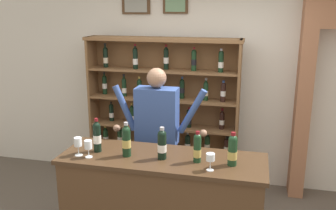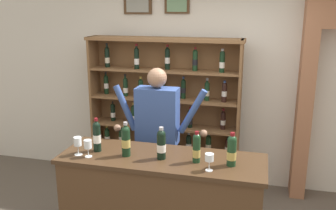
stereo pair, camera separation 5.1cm
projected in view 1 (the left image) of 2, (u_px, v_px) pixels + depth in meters
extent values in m
cube|color=silver|center=(204.00, 64.00, 4.95)|extent=(12.00, 0.16, 3.21)
cube|color=#4C331E|center=(136.00, 4.00, 4.87)|extent=(0.38, 0.02, 0.25)
cube|color=gray|center=(136.00, 4.00, 4.86)|extent=(0.31, 0.01, 0.20)
cube|color=#4C331E|center=(175.00, 4.00, 4.75)|extent=(0.32, 0.02, 0.23)
cube|color=gray|center=(175.00, 4.00, 4.74)|extent=(0.26, 0.01, 0.18)
cube|color=brown|center=(94.00, 110.00, 5.05)|extent=(0.03, 0.32, 1.98)
cube|color=brown|center=(237.00, 120.00, 4.62)|extent=(0.03, 0.32, 1.98)
cube|color=brown|center=(165.00, 112.00, 4.98)|extent=(1.94, 0.02, 1.98)
cube|color=brown|center=(163.00, 177.00, 5.07)|extent=(1.88, 0.30, 0.02)
cylinder|color=black|center=(107.00, 164.00, 5.19)|extent=(0.07, 0.07, 0.21)
sphere|color=black|center=(106.00, 157.00, 5.16)|extent=(0.07, 0.07, 0.07)
cylinder|color=black|center=(106.00, 155.00, 5.15)|extent=(0.03, 0.03, 0.07)
cylinder|color=#B79338|center=(106.00, 154.00, 5.14)|extent=(0.04, 0.04, 0.03)
cylinder|color=beige|center=(107.00, 165.00, 5.19)|extent=(0.07, 0.07, 0.07)
cylinder|color=#19381E|center=(121.00, 165.00, 5.18)|extent=(0.07, 0.07, 0.20)
sphere|color=#19381E|center=(121.00, 158.00, 5.15)|extent=(0.07, 0.07, 0.07)
cylinder|color=#19381E|center=(121.00, 156.00, 5.14)|extent=(0.03, 0.03, 0.08)
cylinder|color=#B79338|center=(121.00, 154.00, 5.14)|extent=(0.04, 0.04, 0.03)
cylinder|color=black|center=(121.00, 167.00, 5.19)|extent=(0.07, 0.07, 0.06)
cylinder|color=#19381E|center=(138.00, 166.00, 5.14)|extent=(0.07, 0.07, 0.20)
sphere|color=#19381E|center=(137.00, 159.00, 5.11)|extent=(0.07, 0.07, 0.07)
cylinder|color=#19381E|center=(137.00, 158.00, 5.10)|extent=(0.03, 0.03, 0.06)
cylinder|color=navy|center=(137.00, 156.00, 5.10)|extent=(0.04, 0.04, 0.03)
cylinder|color=beige|center=(138.00, 168.00, 5.14)|extent=(0.07, 0.07, 0.06)
cylinder|color=black|center=(157.00, 168.00, 5.09)|extent=(0.07, 0.07, 0.21)
sphere|color=black|center=(157.00, 160.00, 5.06)|extent=(0.07, 0.07, 0.07)
cylinder|color=black|center=(157.00, 158.00, 5.05)|extent=(0.03, 0.03, 0.07)
cylinder|color=#B79338|center=(157.00, 157.00, 5.04)|extent=(0.03, 0.03, 0.03)
cylinder|color=silver|center=(157.00, 169.00, 5.09)|extent=(0.07, 0.07, 0.07)
cylinder|color=black|center=(172.00, 170.00, 5.00)|extent=(0.07, 0.07, 0.21)
sphere|color=black|center=(172.00, 163.00, 4.97)|extent=(0.07, 0.07, 0.07)
cylinder|color=black|center=(172.00, 161.00, 4.96)|extent=(0.03, 0.03, 0.06)
cylinder|color=#99999E|center=(172.00, 160.00, 4.96)|extent=(0.04, 0.04, 0.03)
cylinder|color=tan|center=(171.00, 171.00, 5.00)|extent=(0.07, 0.07, 0.07)
cylinder|color=black|center=(187.00, 173.00, 4.94)|extent=(0.07, 0.07, 0.20)
sphere|color=black|center=(187.00, 165.00, 4.91)|extent=(0.07, 0.07, 0.07)
cylinder|color=black|center=(187.00, 163.00, 4.90)|extent=(0.03, 0.03, 0.07)
cylinder|color=black|center=(187.00, 161.00, 4.90)|extent=(0.03, 0.03, 0.03)
cylinder|color=black|center=(187.00, 174.00, 4.95)|extent=(0.07, 0.07, 0.07)
cylinder|color=black|center=(207.00, 174.00, 4.90)|extent=(0.07, 0.07, 0.20)
sphere|color=black|center=(207.00, 167.00, 4.87)|extent=(0.07, 0.07, 0.07)
cylinder|color=black|center=(207.00, 165.00, 4.86)|extent=(0.03, 0.03, 0.08)
cylinder|color=maroon|center=(207.00, 163.00, 4.85)|extent=(0.03, 0.03, 0.03)
cylinder|color=silver|center=(207.00, 174.00, 4.90)|extent=(0.07, 0.07, 0.06)
cylinder|color=black|center=(221.00, 176.00, 4.83)|extent=(0.07, 0.07, 0.21)
sphere|color=black|center=(222.00, 168.00, 4.80)|extent=(0.07, 0.07, 0.07)
cylinder|color=black|center=(222.00, 166.00, 4.79)|extent=(0.03, 0.03, 0.08)
cylinder|color=navy|center=(222.00, 163.00, 4.78)|extent=(0.03, 0.03, 0.03)
cylinder|color=black|center=(221.00, 178.00, 4.83)|extent=(0.07, 0.07, 0.07)
cube|color=brown|center=(163.00, 152.00, 4.97)|extent=(1.88, 0.30, 0.03)
cylinder|color=#19381E|center=(106.00, 139.00, 5.12)|extent=(0.07, 0.07, 0.21)
sphere|color=#19381E|center=(105.00, 131.00, 5.09)|extent=(0.07, 0.07, 0.07)
cylinder|color=#19381E|center=(105.00, 129.00, 5.08)|extent=(0.03, 0.03, 0.08)
cylinder|color=#B79338|center=(105.00, 127.00, 5.07)|extent=(0.04, 0.04, 0.03)
cylinder|color=silver|center=(106.00, 139.00, 5.11)|extent=(0.07, 0.07, 0.07)
cylinder|color=#19381E|center=(120.00, 139.00, 5.10)|extent=(0.07, 0.07, 0.22)
sphere|color=#19381E|center=(120.00, 132.00, 5.07)|extent=(0.07, 0.07, 0.07)
cylinder|color=#19381E|center=(120.00, 129.00, 5.06)|extent=(0.03, 0.03, 0.08)
cylinder|color=black|center=(120.00, 127.00, 5.05)|extent=(0.03, 0.03, 0.03)
cylinder|color=silver|center=(120.00, 139.00, 5.10)|extent=(0.07, 0.07, 0.07)
cylinder|color=black|center=(137.00, 141.00, 5.05)|extent=(0.07, 0.07, 0.22)
sphere|color=black|center=(137.00, 133.00, 5.02)|extent=(0.07, 0.07, 0.07)
cylinder|color=black|center=(137.00, 131.00, 5.01)|extent=(0.03, 0.03, 0.06)
cylinder|color=navy|center=(137.00, 130.00, 5.01)|extent=(0.03, 0.03, 0.03)
cylinder|color=tan|center=(137.00, 141.00, 5.05)|extent=(0.07, 0.07, 0.07)
cylinder|color=black|center=(156.00, 143.00, 4.95)|extent=(0.07, 0.07, 0.22)
sphere|color=black|center=(156.00, 135.00, 4.92)|extent=(0.07, 0.07, 0.07)
cylinder|color=black|center=(156.00, 133.00, 4.92)|extent=(0.03, 0.03, 0.06)
cylinder|color=#99999E|center=(156.00, 132.00, 4.91)|extent=(0.04, 0.04, 0.03)
cylinder|color=silver|center=(156.00, 143.00, 4.95)|extent=(0.07, 0.07, 0.07)
cylinder|color=black|center=(172.00, 145.00, 4.91)|extent=(0.07, 0.07, 0.21)
sphere|color=black|center=(172.00, 137.00, 4.88)|extent=(0.07, 0.07, 0.07)
cylinder|color=black|center=(172.00, 134.00, 4.87)|extent=(0.03, 0.03, 0.08)
cylinder|color=black|center=(172.00, 132.00, 4.86)|extent=(0.04, 0.04, 0.03)
cylinder|color=tan|center=(172.00, 145.00, 4.91)|extent=(0.07, 0.07, 0.07)
cylinder|color=black|center=(188.00, 146.00, 4.85)|extent=(0.07, 0.07, 0.22)
sphere|color=black|center=(188.00, 137.00, 4.82)|extent=(0.07, 0.07, 0.07)
cylinder|color=black|center=(188.00, 135.00, 4.81)|extent=(0.03, 0.03, 0.08)
cylinder|color=#99999E|center=(188.00, 133.00, 4.80)|extent=(0.03, 0.03, 0.03)
cylinder|color=silver|center=(188.00, 146.00, 4.85)|extent=(0.07, 0.07, 0.07)
cylinder|color=#19381E|center=(207.00, 146.00, 4.83)|extent=(0.07, 0.07, 0.22)
sphere|color=#19381E|center=(207.00, 138.00, 4.80)|extent=(0.07, 0.07, 0.07)
cylinder|color=#19381E|center=(207.00, 136.00, 4.79)|extent=(0.03, 0.03, 0.07)
cylinder|color=#99999E|center=(207.00, 134.00, 4.79)|extent=(0.03, 0.03, 0.03)
cylinder|color=beige|center=(207.00, 147.00, 4.83)|extent=(0.07, 0.07, 0.07)
cylinder|color=black|center=(226.00, 149.00, 4.74)|extent=(0.07, 0.07, 0.22)
sphere|color=black|center=(227.00, 141.00, 4.71)|extent=(0.07, 0.07, 0.07)
cylinder|color=black|center=(227.00, 139.00, 4.71)|extent=(0.03, 0.03, 0.06)
cylinder|color=black|center=(227.00, 138.00, 4.70)|extent=(0.03, 0.03, 0.03)
cylinder|color=beige|center=(227.00, 149.00, 4.74)|extent=(0.07, 0.07, 0.07)
cube|color=brown|center=(163.00, 126.00, 4.88)|extent=(1.88, 0.30, 0.02)
cylinder|color=black|center=(111.00, 114.00, 5.03)|extent=(0.06, 0.06, 0.20)
sphere|color=black|center=(111.00, 106.00, 5.00)|extent=(0.06, 0.06, 0.06)
cylinder|color=black|center=(111.00, 104.00, 5.00)|extent=(0.02, 0.02, 0.06)
cylinder|color=black|center=(111.00, 103.00, 4.99)|extent=(0.03, 0.03, 0.03)
cylinder|color=silver|center=(112.00, 115.00, 5.04)|extent=(0.06, 0.06, 0.06)
cylinder|color=black|center=(132.00, 116.00, 4.91)|extent=(0.06, 0.06, 0.21)
sphere|color=black|center=(132.00, 108.00, 4.88)|extent=(0.06, 0.06, 0.06)
cylinder|color=black|center=(132.00, 106.00, 4.87)|extent=(0.02, 0.02, 0.07)
cylinder|color=#B79338|center=(132.00, 104.00, 4.86)|extent=(0.03, 0.03, 0.03)
cylinder|color=silver|center=(132.00, 118.00, 4.91)|extent=(0.06, 0.06, 0.07)
cylinder|color=black|center=(165.00, 118.00, 4.85)|extent=(0.06, 0.06, 0.20)
sphere|color=black|center=(165.00, 110.00, 4.82)|extent=(0.06, 0.06, 0.06)
cylinder|color=black|center=(165.00, 108.00, 4.81)|extent=(0.03, 0.03, 0.08)
cylinder|color=black|center=(165.00, 105.00, 4.80)|extent=(0.03, 0.03, 0.03)
cylinder|color=black|center=(165.00, 118.00, 4.85)|extent=(0.06, 0.06, 0.06)
cylinder|color=black|center=(189.00, 120.00, 4.76)|extent=(0.06, 0.06, 0.20)
sphere|color=black|center=(189.00, 111.00, 4.74)|extent=(0.06, 0.06, 0.06)
cylinder|color=black|center=(189.00, 110.00, 4.73)|extent=(0.03, 0.03, 0.06)
cylinder|color=maroon|center=(189.00, 108.00, 4.73)|extent=(0.03, 0.03, 0.03)
cylinder|color=black|center=(189.00, 121.00, 4.77)|extent=(0.06, 0.06, 0.07)
cylinder|color=black|center=(222.00, 122.00, 4.70)|extent=(0.06, 0.06, 0.19)
sphere|color=black|center=(222.00, 114.00, 4.67)|extent=(0.06, 0.06, 0.06)
cylinder|color=black|center=(222.00, 111.00, 4.67)|extent=(0.03, 0.03, 0.08)
cylinder|color=maroon|center=(222.00, 109.00, 4.66)|extent=(0.03, 0.03, 0.03)
cylinder|color=silver|center=(222.00, 122.00, 4.70)|extent=(0.06, 0.06, 0.06)
cube|color=brown|center=(163.00, 99.00, 4.78)|extent=(1.88, 0.30, 0.02)
cylinder|color=black|center=(105.00, 86.00, 4.97)|extent=(0.06, 0.06, 0.21)
sphere|color=black|center=(104.00, 78.00, 4.94)|extent=(0.06, 0.06, 0.06)
cylinder|color=black|center=(104.00, 75.00, 4.93)|extent=(0.03, 0.03, 0.08)
cylinder|color=black|center=(104.00, 73.00, 4.92)|extent=(0.03, 0.03, 0.03)
cylinder|color=silver|center=(105.00, 86.00, 4.97)|extent=(0.06, 0.06, 0.07)
cylinder|color=black|center=(124.00, 88.00, 4.85)|extent=(0.06, 0.06, 0.20)
sphere|color=black|center=(124.00, 80.00, 4.83)|extent=(0.06, 0.06, 0.06)
cylinder|color=black|center=(124.00, 78.00, 4.82)|extent=(0.03, 0.03, 0.08)
cylinder|color=black|center=(124.00, 75.00, 4.81)|extent=(0.03, 0.03, 0.03)
cylinder|color=silver|center=(124.00, 90.00, 4.86)|extent=(0.06, 0.06, 0.06)
cylinder|color=black|center=(140.00, 90.00, 4.79)|extent=(0.06, 0.06, 0.20)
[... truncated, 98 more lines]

